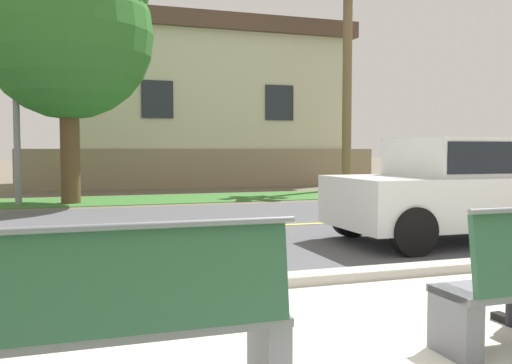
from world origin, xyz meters
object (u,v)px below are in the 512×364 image
shade_tree_left (73,21)px  bench_left (102,326)px  car_white_far (473,184)px  streetlamp (15,35)px  palm_tree_tall (348,8)px

shade_tree_left → bench_left: bearing=-89.6°
car_white_far → streetlamp: streetlamp is taller
bench_left → shade_tree_left: bearing=90.4°
palm_tree_tall → streetlamp: bearing=-168.6°
car_white_far → bench_left: bearing=-144.7°
car_white_far → shade_tree_left: bearing=125.9°
car_white_far → shade_tree_left: (-5.67, 7.82, 3.71)m
streetlamp → shade_tree_left: streetlamp is taller
bench_left → car_white_far: 6.87m
bench_left → palm_tree_tall: palm_tree_tall is taller
bench_left → shade_tree_left: size_ratio=0.29×
streetlamp → palm_tree_tall: size_ratio=0.96×
bench_left → shade_tree_left: 12.48m
streetlamp → palm_tree_tall: (10.21, 2.05, 1.96)m
shade_tree_left → palm_tree_tall: 9.29m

